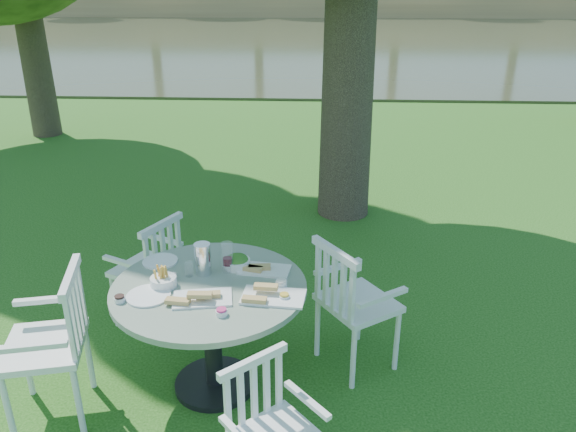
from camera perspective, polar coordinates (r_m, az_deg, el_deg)
The scene contains 8 objects.
ground at distance 4.79m, azimuth -0.13°, elevation -10.35°, with size 140.00×140.00×0.00m, color #13410D.
table at distance 3.78m, azimuth -7.87°, elevation -9.30°, with size 1.27×1.27×0.81m.
chair_ne at distance 3.97m, azimuth 6.05°, elevation -8.27°, with size 0.67×0.68×0.99m.
chair_nw at distance 4.59m, azimuth -13.44°, elevation -4.76°, with size 0.60×0.61×0.93m.
chair_sw at distance 3.82m, azimuth -22.21°, elevation -11.10°, with size 0.59×0.61×1.02m.
chair_se at distance 3.13m, azimuth -2.28°, elevation -20.17°, with size 0.58×0.58×0.84m.
tableware at distance 3.72m, azimuth -7.94°, elevation -5.89°, with size 1.18×0.80×0.22m.
river at distance 27.12m, azimuth 2.72°, elevation 17.46°, with size 100.00×28.00×0.12m, color #343821.
Camera 1 is at (0.23, -3.99, 2.64)m, focal length 35.00 mm.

